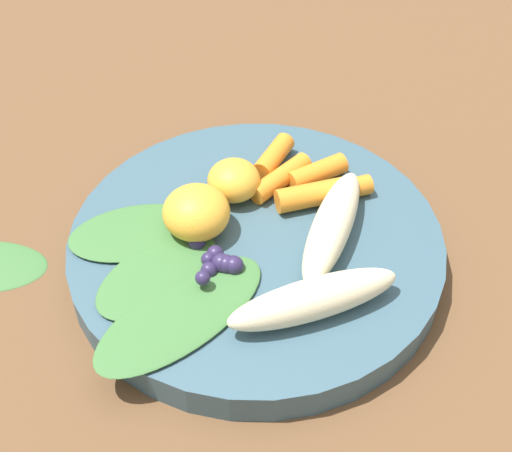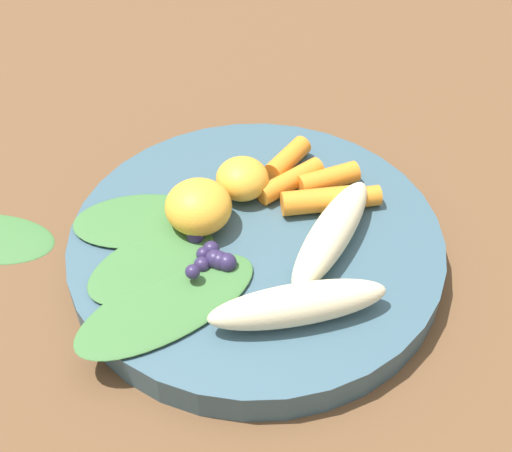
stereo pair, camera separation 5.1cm
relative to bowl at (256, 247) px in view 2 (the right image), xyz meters
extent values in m
plane|color=brown|center=(0.00, 0.00, -0.01)|extent=(2.40, 2.40, 0.00)
cylinder|color=#385666|center=(0.00, 0.00, 0.00)|extent=(0.28, 0.28, 0.03)
ellipsoid|color=beige|center=(-0.01, -0.05, 0.03)|extent=(0.12, 0.07, 0.03)
ellipsoid|color=beige|center=(-0.07, -0.03, 0.03)|extent=(0.06, 0.12, 0.03)
ellipsoid|color=#F4A833|center=(0.01, 0.04, 0.03)|extent=(0.05, 0.05, 0.04)
ellipsoid|color=#F4A833|center=(0.05, 0.01, 0.03)|extent=(0.04, 0.04, 0.03)
cylinder|color=orange|center=(0.04, -0.07, 0.02)|extent=(0.03, 0.05, 0.02)
cylinder|color=orange|center=(0.03, -0.05, 0.02)|extent=(0.03, 0.06, 0.02)
cylinder|color=orange|center=(0.06, -0.05, 0.02)|extent=(0.04, 0.05, 0.02)
cylinder|color=orange|center=(0.05, -0.02, 0.02)|extent=(0.05, 0.05, 0.02)
cylinder|color=orange|center=(0.08, -0.02, 0.02)|extent=(0.05, 0.04, 0.02)
sphere|color=#2D234C|center=(-0.04, 0.04, 0.02)|extent=(0.01, 0.01, 0.01)
sphere|color=#2D234C|center=(-0.01, 0.04, 0.02)|extent=(0.01, 0.01, 0.01)
sphere|color=#2D234C|center=(-0.03, 0.04, 0.02)|extent=(0.01, 0.01, 0.01)
sphere|color=#2D234C|center=(-0.03, 0.02, 0.02)|extent=(0.01, 0.01, 0.01)
sphere|color=#2D234C|center=(-0.03, 0.03, 0.02)|extent=(0.01, 0.01, 0.01)
sphere|color=#2D234C|center=(-0.02, 0.03, 0.02)|extent=(0.01, 0.01, 0.01)
sphere|color=#2D234C|center=(-0.03, 0.02, 0.02)|extent=(0.01, 0.01, 0.01)
sphere|color=#2D234C|center=(-0.05, 0.04, 0.03)|extent=(0.01, 0.01, 0.01)
ellipsoid|color=#3D7038|center=(0.01, 0.09, 0.02)|extent=(0.07, 0.11, 0.00)
ellipsoid|color=#3D7038|center=(-0.03, 0.07, 0.02)|extent=(0.11, 0.11, 0.00)
ellipsoid|color=#3D7038|center=(-0.07, 0.05, 0.02)|extent=(0.13, 0.14, 0.00)
camera|label=1|loc=(-0.36, 0.03, 0.38)|focal=48.95mm
camera|label=2|loc=(-0.36, -0.02, 0.38)|focal=48.95mm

